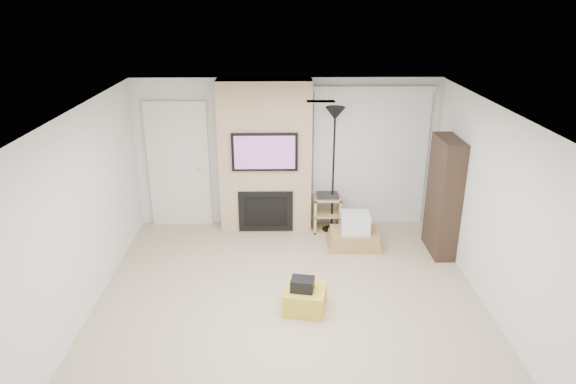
{
  "coord_description": "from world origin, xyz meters",
  "views": [
    {
      "loc": [
        -0.12,
        -5.48,
        3.73
      ],
      "look_at": [
        0.0,
        1.2,
        1.15
      ],
      "focal_mm": 32.0,
      "sensor_mm": 36.0,
      "label": 1
    }
  ],
  "objects_px": {
    "floor_lamp": "(334,135)",
    "av_stand": "(327,211)",
    "box_stack": "(354,233)",
    "bookshelf": "(444,197)",
    "ottoman": "(305,299)"
  },
  "relations": [
    {
      "from": "av_stand",
      "to": "box_stack",
      "type": "height_order",
      "value": "av_stand"
    },
    {
      "from": "box_stack",
      "to": "bookshelf",
      "type": "bearing_deg",
      "value": -8.36
    },
    {
      "from": "floor_lamp",
      "to": "box_stack",
      "type": "xyz_separation_m",
      "value": [
        0.31,
        -0.54,
        -1.45
      ]
    },
    {
      "from": "floor_lamp",
      "to": "av_stand",
      "type": "height_order",
      "value": "floor_lamp"
    },
    {
      "from": "ottoman",
      "to": "bookshelf",
      "type": "relative_size",
      "value": 0.28
    },
    {
      "from": "av_stand",
      "to": "ottoman",
      "type": "bearing_deg",
      "value": -101.52
    },
    {
      "from": "ottoman",
      "to": "av_stand",
      "type": "distance_m",
      "value": 2.39
    },
    {
      "from": "floor_lamp",
      "to": "bookshelf",
      "type": "xyz_separation_m",
      "value": [
        1.59,
        -0.73,
        -0.76
      ]
    },
    {
      "from": "ottoman",
      "to": "av_stand",
      "type": "relative_size",
      "value": 0.76
    },
    {
      "from": "av_stand",
      "to": "bookshelf",
      "type": "height_order",
      "value": "bookshelf"
    },
    {
      "from": "av_stand",
      "to": "box_stack",
      "type": "bearing_deg",
      "value": -56.64
    },
    {
      "from": "floor_lamp",
      "to": "av_stand",
      "type": "bearing_deg",
      "value": 151.31
    },
    {
      "from": "box_stack",
      "to": "floor_lamp",
      "type": "bearing_deg",
      "value": 119.49
    },
    {
      "from": "av_stand",
      "to": "bookshelf",
      "type": "xyz_separation_m",
      "value": [
        1.67,
        -0.77,
        0.55
      ]
    },
    {
      "from": "floor_lamp",
      "to": "bookshelf",
      "type": "distance_m",
      "value": 1.91
    }
  ]
}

